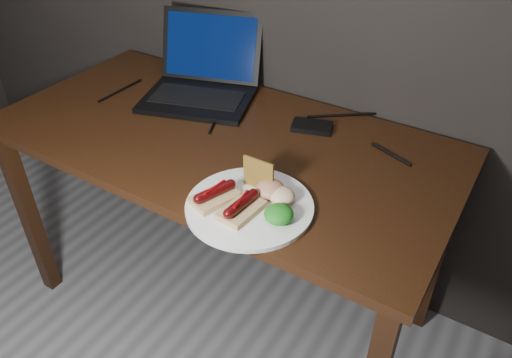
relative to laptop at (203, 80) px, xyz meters
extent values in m
cube|color=#361F0D|center=(0.21, -0.19, -0.07)|extent=(1.40, 0.70, 0.03)
cube|color=#361F0D|center=(-0.44, -0.49, -0.44)|extent=(0.05, 0.05, 0.72)
cube|color=#361F0D|center=(-0.44, 0.11, -0.44)|extent=(0.05, 0.05, 0.72)
cube|color=#361F0D|center=(0.86, 0.11, -0.44)|extent=(0.05, 0.05, 0.72)
cube|color=black|center=(0.02, -0.06, -0.04)|extent=(0.41, 0.35, 0.02)
cube|color=black|center=(0.02, -0.06, -0.03)|extent=(0.33, 0.22, 0.00)
cube|color=black|center=(-0.03, 0.10, 0.08)|extent=(0.36, 0.20, 0.23)
cube|color=#061B41|center=(-0.03, 0.10, 0.08)|extent=(0.32, 0.17, 0.20)
cube|color=black|center=(0.42, -0.01, -0.05)|extent=(0.14, 0.10, 0.02)
cylinder|color=black|center=(0.14, -0.12, -0.05)|extent=(0.08, 0.17, 0.01)
cylinder|color=black|center=(0.47, 0.11, -0.05)|extent=(0.18, 0.14, 0.01)
cylinder|color=black|center=(0.68, -0.03, -0.05)|extent=(0.13, 0.06, 0.01)
cylinder|color=black|center=(-0.26, -0.14, -0.05)|extent=(0.01, 0.20, 0.01)
cylinder|color=white|center=(0.46, -0.43, -0.05)|extent=(0.36, 0.36, 0.01)
cube|color=#DDC381|center=(0.38, -0.46, -0.03)|extent=(0.10, 0.13, 0.02)
cylinder|color=#540509|center=(0.38, -0.46, -0.01)|extent=(0.06, 0.10, 0.02)
sphere|color=#540509|center=(0.37, -0.51, -0.01)|extent=(0.03, 0.02, 0.02)
sphere|color=#540509|center=(0.40, -0.42, -0.01)|extent=(0.03, 0.02, 0.02)
cylinder|color=#720508|center=(0.38, -0.46, 0.00)|extent=(0.02, 0.07, 0.01)
cube|color=#DDC381|center=(0.46, -0.47, -0.03)|extent=(0.08, 0.12, 0.02)
cylinder|color=#540509|center=(0.46, -0.47, -0.01)|extent=(0.03, 0.10, 0.02)
sphere|color=#540509|center=(0.46, -0.52, -0.01)|extent=(0.03, 0.02, 0.02)
sphere|color=#540509|center=(0.47, -0.42, -0.01)|extent=(0.03, 0.02, 0.02)
cylinder|color=#720508|center=(0.46, -0.47, 0.00)|extent=(0.02, 0.07, 0.01)
cube|color=#A67D2D|center=(0.45, -0.36, 0.00)|extent=(0.09, 0.01, 0.08)
ellipsoid|color=#155F13|center=(0.55, -0.45, -0.02)|extent=(0.07, 0.07, 0.04)
ellipsoid|color=#A71810|center=(0.49, -0.38, -0.02)|extent=(0.07, 0.07, 0.04)
ellipsoid|color=white|center=(0.52, -0.38, -0.02)|extent=(0.06, 0.06, 0.04)
camera|label=1|loc=(0.97, -1.22, 0.73)|focal=35.00mm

